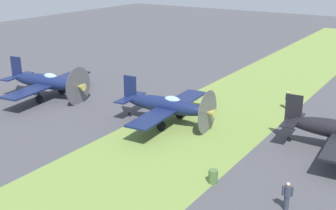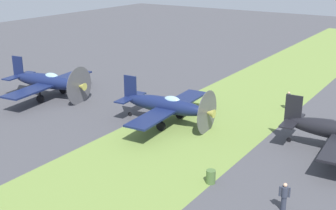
# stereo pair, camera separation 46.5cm
# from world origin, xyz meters

# --- Properties ---
(grass_verge) EXTENTS (120.00, 11.00, 0.01)m
(grass_verge) POSITION_xyz_m (0.00, -11.60, 0.00)
(grass_verge) COLOR olive
(grass_verge) RESTS_ON ground
(airplane_wingman) EXTENTS (11.11, 8.78, 3.95)m
(airplane_wingman) POSITION_xyz_m (3.48, -14.43, 1.66)
(airplane_wingman) COLOR #141E47
(airplane_wingman) RESTS_ON ground
(airplane_trail) EXTENTS (11.61, 9.22, 4.11)m
(airplane_trail) POSITION_xyz_m (3.95, -28.62, 1.72)
(airplane_trail) COLOR #141E47
(airplane_trail) RESTS_ON ground
(ground_crew_chief) EXTENTS (0.63, 0.38, 1.73)m
(ground_crew_chief) POSITION_xyz_m (-5.98, -7.02, 0.91)
(ground_crew_chief) COLOR #2D3342
(ground_crew_chief) RESTS_ON ground
(ground_crew_mechanic) EXTENTS (0.38, 0.61, 1.73)m
(ground_crew_mechanic) POSITION_xyz_m (11.32, -1.28, 0.91)
(ground_crew_mechanic) COLOR #2D3342
(ground_crew_mechanic) RESTS_ON ground
(fuel_drum) EXTENTS (0.60, 0.60, 0.90)m
(fuel_drum) POSITION_xyz_m (10.77, -6.22, 0.45)
(fuel_drum) COLOR #476633
(fuel_drum) RESTS_ON ground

